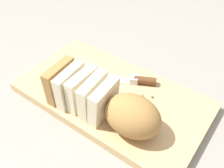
% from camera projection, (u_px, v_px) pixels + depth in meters
% --- Properties ---
extents(ground_plane, '(3.00, 3.00, 0.00)m').
position_uv_depth(ground_plane, '(112.00, 99.00, 0.65)').
color(ground_plane, gray).
extents(cutting_board, '(0.47, 0.27, 0.02)m').
position_uv_depth(cutting_board, '(112.00, 96.00, 0.64)').
color(cutting_board, tan).
rests_on(cutting_board, ground_plane).
extents(bread_loaf, '(0.27, 0.10, 0.09)m').
position_uv_depth(bread_loaf, '(107.00, 103.00, 0.55)').
color(bread_loaf, '#A8753D').
rests_on(bread_loaf, cutting_board).
extents(bread_knife, '(0.26, 0.13, 0.02)m').
position_uv_depth(bread_knife, '(127.00, 79.00, 0.66)').
color(bread_knife, silver).
rests_on(bread_knife, cutting_board).
extents(crumb_near_knife, '(0.01, 0.01, 0.01)m').
position_uv_depth(crumb_near_knife, '(137.00, 102.00, 0.60)').
color(crumb_near_knife, '#996633').
rests_on(crumb_near_knife, cutting_board).
extents(crumb_near_loaf, '(0.01, 0.01, 0.01)m').
position_uv_depth(crumb_near_loaf, '(152.00, 97.00, 0.62)').
color(crumb_near_loaf, '#996633').
rests_on(crumb_near_loaf, cutting_board).
extents(crumb_stray_left, '(0.01, 0.01, 0.01)m').
position_uv_depth(crumb_stray_left, '(142.00, 96.00, 0.62)').
color(crumb_stray_left, '#996633').
rests_on(crumb_stray_left, cutting_board).
extents(crumb_stray_right, '(0.00, 0.00, 0.00)m').
position_uv_depth(crumb_stray_right, '(130.00, 93.00, 0.63)').
color(crumb_stray_right, '#996633').
rests_on(crumb_stray_right, cutting_board).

